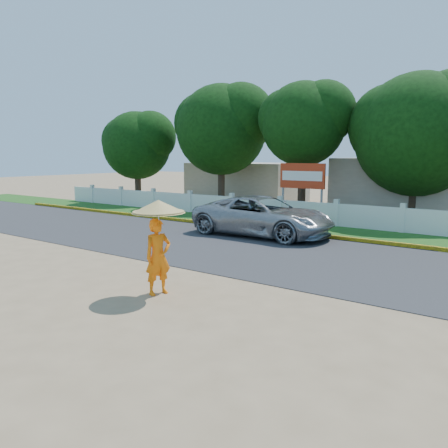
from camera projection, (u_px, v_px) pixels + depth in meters
name	position (u px, v px, depth m)	size (l,w,h in m)	color
ground	(181.00, 281.00, 11.77)	(120.00, 120.00, 0.00)	#9E8460
road	(265.00, 251.00, 15.39)	(60.00, 7.00, 0.02)	#38383A
grass_verge	(324.00, 230.00, 19.62)	(60.00, 3.50, 0.03)	#2D601E
curb	(308.00, 234.00, 18.24)	(40.00, 0.18, 0.16)	yellow
fence	(336.00, 215.00, 20.70)	(40.00, 0.10, 1.10)	silver
building_near	(434.00, 187.00, 24.30)	(10.00, 6.00, 3.20)	#B7AD99
building_far	(247.00, 182.00, 32.57)	(8.00, 5.00, 2.80)	#B7AD99
vehicle	(263.00, 216.00, 18.31)	(2.76, 5.98, 1.66)	#96999D
monk_with_parasol	(158.00, 233.00, 10.43)	(1.27, 1.27, 2.31)	orange
billboard	(302.00, 179.00, 22.67)	(2.50, 0.13, 2.95)	gray
tree_row	(413.00, 124.00, 20.98)	(36.33, 7.56, 8.72)	#473828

